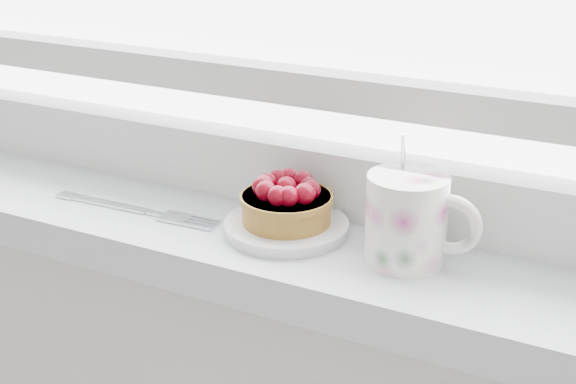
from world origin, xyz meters
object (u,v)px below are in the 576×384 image
Objects in this scene: raspberry_tart at (286,201)px; floral_mug at (409,218)px; saucer at (286,227)px; fork at (134,209)px.

floral_mug is (0.13, -0.00, 0.01)m from raspberry_tart.
saucer is at bearing 178.35° from floral_mug.
floral_mug reaches higher than raspberry_tart.
raspberry_tart is at bearing 178.40° from floral_mug.
floral_mug reaches higher than saucer.
saucer is 0.62× the size of fork.
raspberry_tart reaches higher than fork.
fork is at bearing -171.39° from saucer.
fork is (-0.30, -0.02, -0.04)m from floral_mug.
raspberry_tart is 0.17m from fork.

